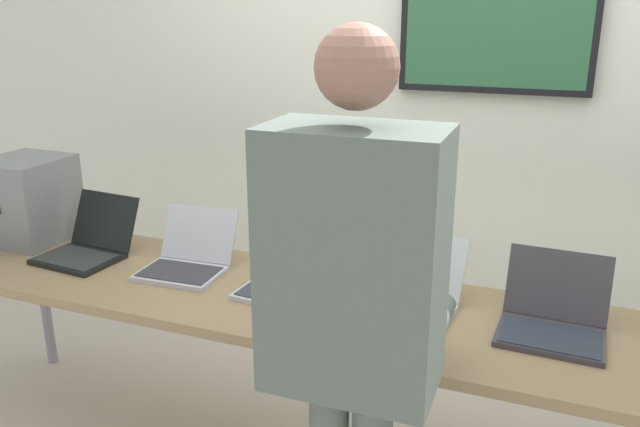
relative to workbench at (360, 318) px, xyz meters
name	(u,v)px	position (x,y,z in m)	size (l,w,h in m)	color
back_wall	(433,130)	(0.01, 1.13, 0.51)	(8.00, 0.11, 2.41)	silver
workbench	(360,318)	(0.00, 0.00, 0.00)	(3.77, 0.70, 0.75)	#8B714D
equipment_box	(28,199)	(-1.67, 0.13, 0.24)	(0.34, 0.37, 0.39)	slate
laptop_station_0	(88,244)	(-1.27, 0.05, 0.10)	(0.36, 0.38, 0.25)	black
laptop_station_1	(188,258)	(-0.78, 0.07, 0.10)	(0.35, 0.37, 0.23)	#B1B1B8
laptop_station_2	(290,278)	(-0.29, 0.03, 0.10)	(0.36, 0.30, 0.25)	#B1B6B8
laptop_station_3	(412,293)	(0.18, 0.07, 0.10)	(0.35, 0.39, 0.24)	#B2B6B9
laptop_station_4	(553,317)	(0.66, 0.06, 0.10)	(0.35, 0.34, 0.25)	#39343A
person	(354,305)	(0.18, -0.62, 0.37)	(0.44, 0.59, 1.77)	#535F58
paper_sheet	(304,320)	(-0.15, -0.17, 0.04)	(0.22, 0.31, 0.00)	white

